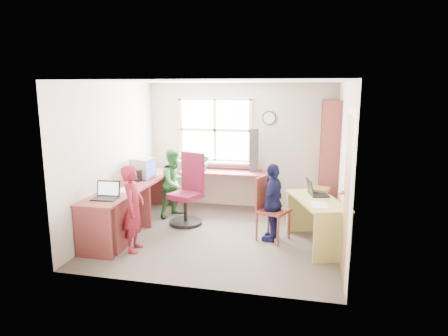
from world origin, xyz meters
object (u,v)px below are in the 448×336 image
bookshelf (328,164)px  person_navy (273,202)px  swivel_chair (188,193)px  crt_monitor (143,168)px  cd_tower (254,150)px  laptop_right (315,191)px  l_desk (135,208)px  wooden_chair (269,206)px  right_desk (317,212)px  person_red (133,209)px  laptop_left (106,194)px  person_green (175,183)px  potted_plant (205,163)px

bookshelf → person_navy: bearing=-125.7°
swivel_chair → crt_monitor: size_ratio=2.99×
cd_tower → person_navy: size_ratio=0.68×
bookshelf → laptop_right: bearing=-102.1°
l_desk → wooden_chair: (2.06, 0.33, 0.08)m
crt_monitor → l_desk: bearing=-65.4°
right_desk → person_red: (-2.55, -0.75, 0.11)m
cd_tower → person_red: 2.74m
wooden_chair → laptop_left: 2.42m
wooden_chair → person_navy: person_navy is taller
swivel_chair → person_navy: bearing=3.0°
swivel_chair → person_green: (-0.36, 0.32, 0.09)m
l_desk → swivel_chair: swivel_chair is taller
wooden_chair → person_red: 2.03m
swivel_chair → cd_tower: 1.53m
swivel_chair → right_desk: bearing=5.8°
l_desk → swivel_chair: size_ratio=2.42×
person_green → person_navy: person_green is taller
cd_tower → person_navy: 1.65m
crt_monitor → laptop_right: bearing=4.0°
l_desk → person_red: person_red is taller
l_desk → swivel_chair: bearing=51.3°
swivel_chair → person_red: 1.38m
swivel_chair → person_navy: 1.57m
right_desk → cd_tower: 2.06m
bookshelf → crt_monitor: size_ratio=5.15×
swivel_chair → cd_tower: size_ratio=1.50×
cd_tower → person_red: size_ratio=0.65×
laptop_right → person_green: (-2.47, 0.64, -0.15)m
potted_plant → wooden_chair: bearing=-44.3°
bookshelf → person_navy: bookshelf is taller
person_green → person_navy: size_ratio=1.03×
person_navy → l_desk: bearing=-69.9°
laptop_left → person_red: 0.45m
bookshelf → person_red: bearing=-143.7°
swivel_chair → laptop_left: (-0.82, -1.30, 0.28)m
laptop_right → cd_tower: 1.78m
l_desk → potted_plant: bearing=68.2°
crt_monitor → laptop_right: 2.96m
wooden_chair → potted_plant: potted_plant is taller
potted_plant → cd_tower: bearing=5.4°
right_desk → person_red: 2.66m
laptop_left → person_navy: (2.31, 0.83, -0.21)m
l_desk → bookshelf: 3.35m
person_red → laptop_right: bearing=-77.9°
laptop_right → crt_monitor: bearing=70.1°
bookshelf → person_green: size_ratio=1.70×
wooden_chair → laptop_left: laptop_left is taller
l_desk → crt_monitor: crt_monitor is taller
wooden_chair → person_red: bearing=-131.5°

